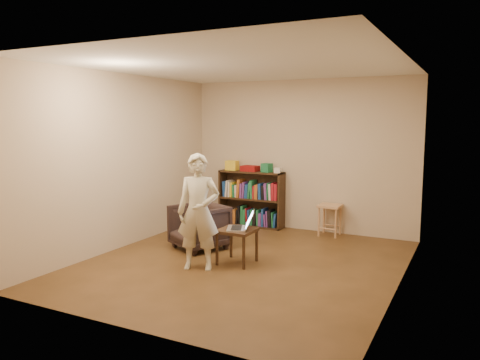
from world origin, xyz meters
The scene contains 15 objects.
floor centered at (0.00, 0.00, 0.00)m, with size 4.50×4.50×0.00m, color #432D15.
ceiling centered at (0.00, 0.00, 2.60)m, with size 4.50×4.50×0.00m, color silver.
wall_back centered at (0.00, 2.25, 1.30)m, with size 4.00×4.00×0.00m, color #C6AF95.
wall_left centered at (-2.00, 0.00, 1.30)m, with size 4.50×4.50×0.00m, color #C6AF95.
wall_right centered at (2.00, 0.00, 1.30)m, with size 4.50×4.50×0.00m, color #C6AF95.
bookshelf centered at (-0.87, 2.09, 0.44)m, with size 1.20×0.30×1.00m.
box_yellow centered at (-1.26, 2.09, 1.09)m, with size 0.21×0.15×0.17m, color yellow.
red_cloth centered at (-0.89, 2.09, 1.05)m, with size 0.30×0.22×0.10m, color maroon.
box_green centered at (-0.56, 2.08, 1.08)m, with size 0.15×0.15×0.15m, color #1D6F41.
box_white centered at (-0.36, 2.07, 1.04)m, with size 0.11×0.11×0.09m, color silver.
stool centered at (0.60, 2.03, 0.42)m, with size 0.36×0.36×0.52m.
armchair centered at (-0.91, 0.37, 0.33)m, with size 0.71×0.73×0.66m, color black.
side_table centered at (-0.08, -0.01, 0.39)m, with size 0.46×0.46×0.47m.
laptop centered at (-0.02, 0.01, 0.52)m, with size 0.47×0.47×0.24m.
person centered at (-0.41, -0.45, 0.75)m, with size 0.55×0.36×1.50m, color beige.
Camera 1 is at (2.72, -5.44, 1.92)m, focal length 35.00 mm.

